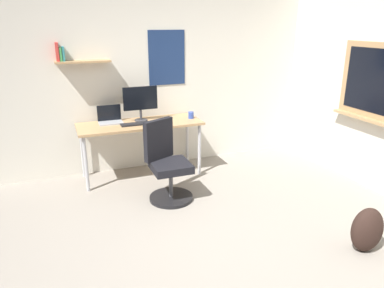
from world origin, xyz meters
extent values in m
plane|color=gray|center=(0.00, 0.00, 0.00)|extent=(5.20, 5.20, 0.00)
cube|color=silver|center=(0.00, 2.45, 1.30)|extent=(5.00, 0.10, 2.60)
cube|color=tan|center=(-0.84, 2.30, 1.55)|extent=(0.68, 0.20, 0.02)
cube|color=navy|center=(0.29, 2.39, 1.55)|extent=(0.52, 0.01, 0.74)
cube|color=#C63833|center=(-1.13, 2.33, 1.67)|extent=(0.04, 0.14, 0.22)
cube|color=#3D934C|center=(-1.09, 2.33, 1.64)|extent=(0.03, 0.14, 0.17)
cube|color=teal|center=(-1.06, 2.33, 1.65)|extent=(0.02, 0.14, 0.17)
cube|color=tan|center=(2.38, 0.72, 1.35)|extent=(0.04, 1.10, 0.90)
cube|color=black|center=(2.37, 0.72, 1.35)|extent=(0.01, 0.94, 0.76)
cube|color=tan|center=(2.34, 0.72, 0.89)|extent=(0.12, 1.10, 0.03)
cube|color=tan|center=(-0.20, 2.07, 0.74)|extent=(1.63, 0.61, 0.03)
cylinder|color=#B7B7BC|center=(-0.96, 1.82, 0.36)|extent=(0.04, 0.04, 0.72)
cylinder|color=#B7B7BC|center=(0.55, 1.82, 0.36)|extent=(0.04, 0.04, 0.72)
cylinder|color=#B7B7BC|center=(-0.96, 2.31, 0.36)|extent=(0.04, 0.04, 0.72)
cylinder|color=#B7B7BC|center=(0.55, 2.31, 0.36)|extent=(0.04, 0.04, 0.72)
cylinder|color=black|center=(-0.05, 1.23, 0.02)|extent=(0.52, 0.52, 0.04)
cylinder|color=#4C4C51|center=(-0.05, 1.23, 0.21)|extent=(0.05, 0.05, 0.34)
cube|color=black|center=(-0.05, 1.23, 0.42)|extent=(0.44, 0.44, 0.09)
cube|color=black|center=(-0.14, 1.41, 0.71)|extent=(0.39, 0.23, 0.48)
cube|color=#ADAFB5|center=(-0.57, 2.17, 0.76)|extent=(0.31, 0.21, 0.02)
cube|color=black|center=(-0.57, 2.27, 0.87)|extent=(0.31, 0.01, 0.21)
cylinder|color=#38383D|center=(-0.16, 2.17, 0.76)|extent=(0.17, 0.17, 0.01)
cylinder|color=#38383D|center=(-0.16, 2.17, 0.84)|extent=(0.03, 0.03, 0.14)
cube|color=black|center=(-0.16, 2.16, 1.06)|extent=(0.46, 0.02, 0.31)
cube|color=black|center=(-0.29, 1.99, 0.76)|extent=(0.37, 0.13, 0.02)
ellipsoid|color=#262628|center=(-0.01, 1.99, 0.77)|extent=(0.10, 0.06, 0.03)
cylinder|color=#334CA5|center=(0.51, 2.04, 0.80)|extent=(0.08, 0.08, 0.09)
ellipsoid|color=black|center=(1.31, -0.40, 0.22)|extent=(0.32, 0.22, 0.43)
camera|label=1|loc=(-1.23, -2.53, 2.02)|focal=34.01mm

